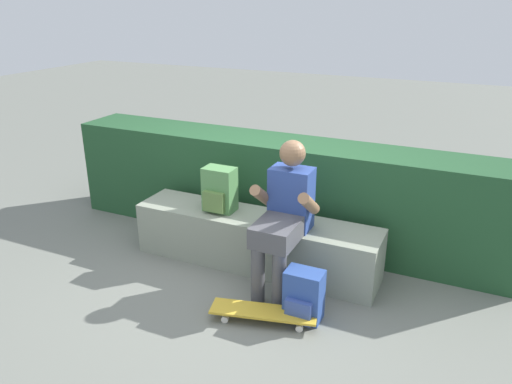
{
  "coord_description": "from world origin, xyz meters",
  "views": [
    {
      "loc": [
        1.68,
        -3.32,
        2.28
      ],
      "look_at": [
        -0.01,
        0.34,
        0.69
      ],
      "focal_mm": 35.0,
      "sensor_mm": 36.0,
      "label": 1
    }
  ],
  "objects_px": {
    "person_skater": "(284,212)",
    "backpack_on_bench": "(219,190)",
    "skateboard_near_person": "(264,312)",
    "backpack_on_ground": "(303,296)",
    "bench_main": "(255,241)"
  },
  "relations": [
    {
      "from": "skateboard_near_person",
      "to": "backpack_on_ground",
      "type": "xyz_separation_m",
      "value": [
        0.26,
        0.15,
        0.12
      ]
    },
    {
      "from": "backpack_on_ground",
      "to": "backpack_on_bench",
      "type": "bearing_deg",
      "value": 150.31
    },
    {
      "from": "skateboard_near_person",
      "to": "backpack_on_ground",
      "type": "bearing_deg",
      "value": 31.0
    },
    {
      "from": "person_skater",
      "to": "backpack_on_ground",
      "type": "relative_size",
      "value": 3.07
    },
    {
      "from": "person_skater",
      "to": "backpack_on_ground",
      "type": "distance_m",
      "value": 0.68
    },
    {
      "from": "backpack_on_bench",
      "to": "backpack_on_ground",
      "type": "xyz_separation_m",
      "value": [
        1.02,
        -0.58,
        -0.48
      ]
    },
    {
      "from": "bench_main",
      "to": "backpack_on_ground",
      "type": "bearing_deg",
      "value": -41.38
    },
    {
      "from": "backpack_on_bench",
      "to": "person_skater",
      "type": "bearing_deg",
      "value": -16.47
    },
    {
      "from": "person_skater",
      "to": "backpack_on_bench",
      "type": "bearing_deg",
      "value": 163.53
    },
    {
      "from": "bench_main",
      "to": "skateboard_near_person",
      "type": "xyz_separation_m",
      "value": [
        0.41,
        -0.74,
        -0.16
      ]
    },
    {
      "from": "backpack_on_bench",
      "to": "backpack_on_ground",
      "type": "bearing_deg",
      "value": -29.69
    },
    {
      "from": "bench_main",
      "to": "skateboard_near_person",
      "type": "bearing_deg",
      "value": -60.94
    },
    {
      "from": "backpack_on_bench",
      "to": "bench_main",
      "type": "bearing_deg",
      "value": 1.55
    },
    {
      "from": "bench_main",
      "to": "backpack_on_ground",
      "type": "height_order",
      "value": "bench_main"
    },
    {
      "from": "skateboard_near_person",
      "to": "person_skater",
      "type": "bearing_deg",
      "value": 96.01
    }
  ]
}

